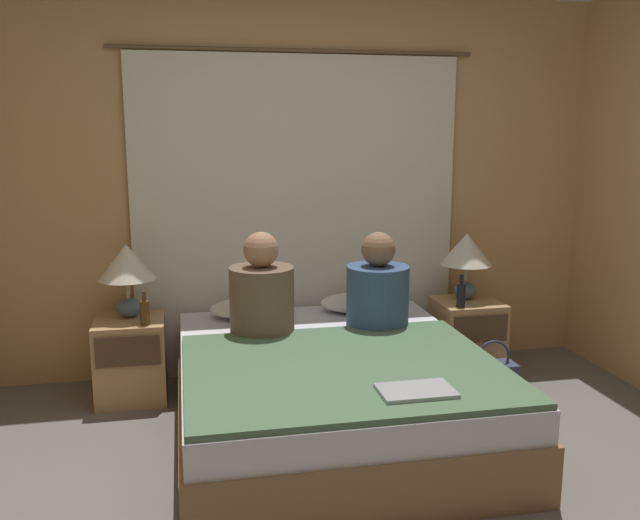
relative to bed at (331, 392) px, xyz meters
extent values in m
plane|color=#66605B|center=(0.00, -0.85, -0.23)|extent=(16.00, 16.00, 0.00)
cube|color=tan|center=(0.00, 1.09, 1.02)|extent=(4.24, 0.06, 2.50)
cube|color=silver|center=(0.00, 1.03, 0.83)|extent=(2.16, 0.02, 2.11)
cylinder|color=brown|center=(0.00, 1.03, 1.90)|extent=(2.36, 0.02, 0.02)
cube|color=olive|center=(0.00, 0.00, -0.08)|extent=(1.63, 1.95, 0.29)
cube|color=silver|center=(0.00, 0.00, 0.15)|extent=(1.59, 1.91, 0.16)
cube|color=tan|center=(-1.10, 0.70, 0.03)|extent=(0.42, 0.41, 0.50)
cube|color=#4C3823|center=(-1.10, 0.49, 0.15)|extent=(0.37, 0.02, 0.18)
cube|color=tan|center=(1.10, 0.70, 0.03)|extent=(0.42, 0.41, 0.50)
cube|color=#4C3823|center=(1.10, 0.49, 0.15)|extent=(0.37, 0.02, 0.18)
ellipsoid|color=slate|center=(-1.10, 0.76, 0.34)|extent=(0.15, 0.15, 0.12)
cylinder|color=#B2A893|center=(-1.10, 0.76, 0.46)|extent=(0.02, 0.02, 0.12)
cone|color=silver|center=(-1.10, 0.76, 0.62)|extent=(0.34, 0.34, 0.21)
ellipsoid|color=slate|center=(1.10, 0.76, 0.34)|extent=(0.15, 0.15, 0.12)
cylinder|color=#B2A893|center=(1.10, 0.76, 0.46)|extent=(0.02, 0.02, 0.12)
cone|color=silver|center=(1.10, 0.76, 0.62)|extent=(0.34, 0.34, 0.21)
ellipsoid|color=silver|center=(-0.36, 0.77, 0.29)|extent=(0.50, 0.32, 0.12)
ellipsoid|color=silver|center=(0.36, 0.77, 0.29)|extent=(0.50, 0.32, 0.12)
cube|color=#4C6B4C|center=(0.00, -0.29, 0.24)|extent=(1.57, 1.30, 0.03)
cylinder|color=brown|center=(-0.32, 0.40, 0.43)|extent=(0.38, 0.38, 0.40)
sphere|color=#A87A5B|center=(-0.32, 0.40, 0.73)|extent=(0.20, 0.20, 0.20)
cylinder|color=#38517A|center=(0.37, 0.40, 0.42)|extent=(0.38, 0.38, 0.38)
sphere|color=#846047|center=(0.37, 0.40, 0.71)|extent=(0.20, 0.20, 0.20)
cylinder|color=#513819|center=(-0.99, 0.57, 0.35)|extent=(0.06, 0.06, 0.14)
cylinder|color=#513819|center=(-0.99, 0.57, 0.45)|extent=(0.02, 0.02, 0.06)
cylinder|color=black|center=(0.99, 0.57, 0.35)|extent=(0.06, 0.06, 0.15)
cylinder|color=black|center=(0.99, 0.57, 0.46)|extent=(0.02, 0.02, 0.06)
cube|color=#9EA0A5|center=(0.23, -0.70, 0.27)|extent=(0.33, 0.21, 0.02)
cube|color=#333D56|center=(1.08, 0.27, -0.12)|extent=(0.29, 0.16, 0.21)
torus|color=#2B3449|center=(1.08, 0.27, 0.03)|extent=(0.22, 0.02, 0.22)
camera|label=1|loc=(-0.76, -3.40, 1.42)|focal=38.00mm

